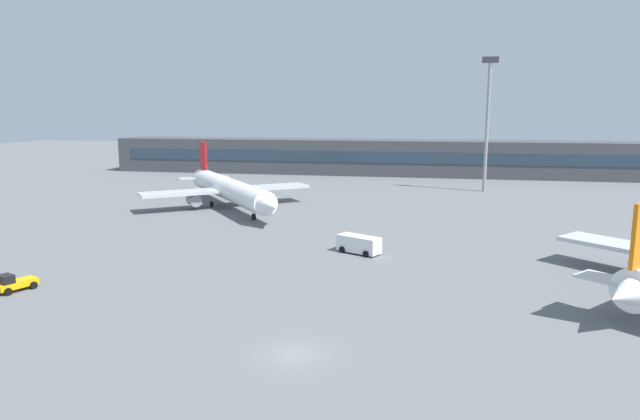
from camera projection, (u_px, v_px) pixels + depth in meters
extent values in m
plane|color=slate|center=(362.00, 233.00, 78.05)|extent=(400.00, 400.00, 0.00)
cube|color=#3F4247|center=(395.00, 157.00, 146.51)|extent=(149.90, 12.00, 9.00)
cube|color=#263847|center=(394.00, 158.00, 140.59)|extent=(142.40, 0.16, 2.80)
cone|color=white|center=(623.00, 295.00, 42.55)|extent=(4.16, 4.26, 2.46)
cube|color=silver|center=(638.00, 286.00, 44.04)|extent=(8.66, 8.04, 0.22)
cylinder|color=white|center=(229.00, 189.00, 97.60)|extent=(24.56, 30.41, 3.74)
cone|color=white|center=(270.00, 206.00, 80.49)|extent=(5.33, 5.43, 3.56)
cone|color=white|center=(200.00, 177.00, 114.54)|extent=(4.36, 4.56, 2.62)
cube|color=red|center=(203.00, 156.00, 111.12)|extent=(2.92, 3.65, 5.42)
cube|color=silver|center=(203.00, 178.00, 112.15)|extent=(9.49, 8.19, 0.24)
cube|color=silver|center=(227.00, 190.00, 98.52)|extent=(26.32, 21.74, 0.49)
cylinder|color=gray|center=(194.00, 200.00, 96.17)|extent=(3.48, 3.70, 1.97)
cylinder|color=gray|center=(259.00, 195.00, 101.36)|extent=(3.48, 3.70, 1.97)
cylinder|color=black|center=(254.00, 217.00, 87.15)|extent=(0.91, 1.02, 0.99)
cylinder|color=black|center=(212.00, 204.00, 98.70)|extent=(0.91, 1.02, 0.99)
cylinder|color=black|center=(240.00, 202.00, 100.95)|extent=(0.91, 1.02, 0.99)
cube|color=#F2B20C|center=(16.00, 284.00, 53.11)|extent=(2.82, 3.90, 0.60)
cube|color=black|center=(6.00, 280.00, 52.26)|extent=(1.72, 1.57, 0.90)
cylinder|color=black|center=(8.00, 292.00, 51.75)|extent=(0.51, 0.74, 0.70)
cylinder|color=black|center=(25.00, 282.00, 54.57)|extent=(0.51, 0.74, 0.70)
cylinder|color=black|center=(34.00, 285.00, 53.69)|extent=(0.51, 0.74, 0.70)
cube|color=white|center=(359.00, 244.00, 66.82)|extent=(5.53, 4.18, 1.90)
cube|color=#1E2633|center=(345.00, 237.00, 67.96)|extent=(1.02, 1.76, 0.70)
cylinder|color=black|center=(352.00, 246.00, 68.78)|extent=(0.80, 0.60, 0.76)
cylinder|color=black|center=(342.00, 250.00, 67.21)|extent=(0.80, 0.60, 0.76)
cylinder|color=black|center=(376.00, 251.00, 66.69)|extent=(0.80, 0.60, 0.76)
cylinder|color=black|center=(366.00, 254.00, 65.12)|extent=(0.80, 0.60, 0.76)
cylinder|color=gray|center=(487.00, 128.00, 115.10)|extent=(0.70, 0.70, 25.94)
cube|color=#333338|center=(490.00, 60.00, 112.72)|extent=(3.20, 0.80, 1.20)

